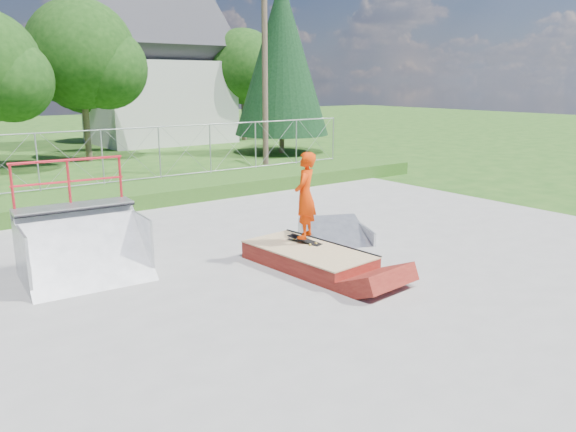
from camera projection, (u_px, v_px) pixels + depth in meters
The scene contains 15 objects.
ground at pixel (299, 291), 10.47m from camera, with size 120.00×120.00×0.00m, color #225016.
concrete_pad at pixel (299, 290), 10.47m from camera, with size 20.00×16.00×0.04m, color gray.
grass_berm at pixel (116, 196), 17.82m from camera, with size 24.00×3.00×0.50m, color #225016.
grind_box at pixel (308, 258), 11.75m from camera, with size 1.62×2.93×0.42m.
quarter_pipe at pixel (83, 223), 10.83m from camera, with size 2.28×1.93×2.28m, color #9DA0A5, non-canonical shape.
flat_bank_ramp at pixel (336, 233), 13.64m from camera, with size 1.49×1.59×0.46m, color #9DA0A5, non-canonical shape.
skateboard at pixel (305, 240), 12.14m from camera, with size 0.22×0.80×0.02m, color black.
skater at pixel (305, 199), 11.92m from camera, with size 0.67×0.44×1.84m, color #E73504.
chain_link_fence at pixel (102, 157), 18.33m from camera, with size 20.00×0.06×1.80m, color #9DA1A5, non-canonical shape.
gable_house at pixel (158, 81), 35.07m from camera, with size 8.40×6.08×8.94m.
utility_pole at pixel (265, 77), 23.24m from camera, with size 0.24×0.24×8.00m, color #4F3E32.
tree_center at pixel (88, 59), 26.39m from camera, with size 5.44×5.12×7.60m.
tree_right_far at pixel (248, 70), 36.26m from camera, with size 5.10×4.80×7.12m.
tree_back_mid at pixel (88, 84), 34.36m from camera, with size 4.08×3.84×5.70m.
conifer_tree at pixel (282, 57), 29.51m from camera, with size 5.04×5.04×9.10m.
Camera 1 is at (-6.04, -7.78, 3.82)m, focal length 35.00 mm.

